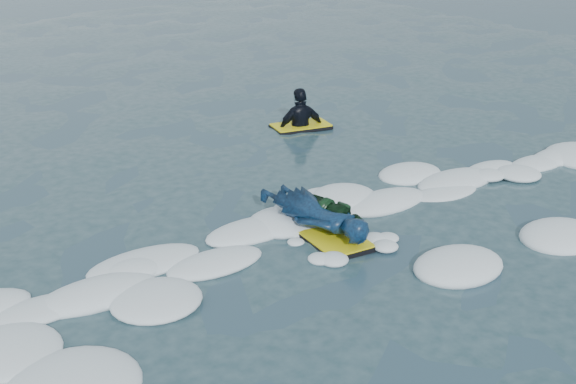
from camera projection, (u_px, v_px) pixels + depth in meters
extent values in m
plane|color=#1D3645|center=(364.00, 282.00, 8.05)|extent=(120.00, 120.00, 0.00)
cube|color=black|center=(328.00, 236.00, 9.02)|extent=(0.75, 1.24, 0.06)
cube|color=yellow|center=(328.00, 234.00, 9.00)|extent=(0.73, 1.22, 0.02)
imported|color=navy|center=(317.00, 213.00, 9.12)|extent=(0.78, 1.83, 0.43)
cube|color=black|center=(340.00, 234.00, 9.12)|extent=(0.72, 0.85, 0.04)
cube|color=yellow|center=(340.00, 232.00, 9.11)|extent=(0.69, 0.83, 0.01)
cube|color=blue|center=(340.00, 231.00, 9.11)|extent=(0.46, 0.69, 0.00)
imported|color=black|center=(330.00, 213.00, 9.19)|extent=(0.69, 1.18, 0.42)
cube|color=black|center=(301.00, 127.00, 13.27)|extent=(1.17, 0.79, 0.05)
cube|color=yellow|center=(301.00, 125.00, 13.26)|extent=(1.14, 0.76, 0.02)
imported|color=black|center=(301.00, 131.00, 13.30)|extent=(1.01, 0.59, 1.61)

